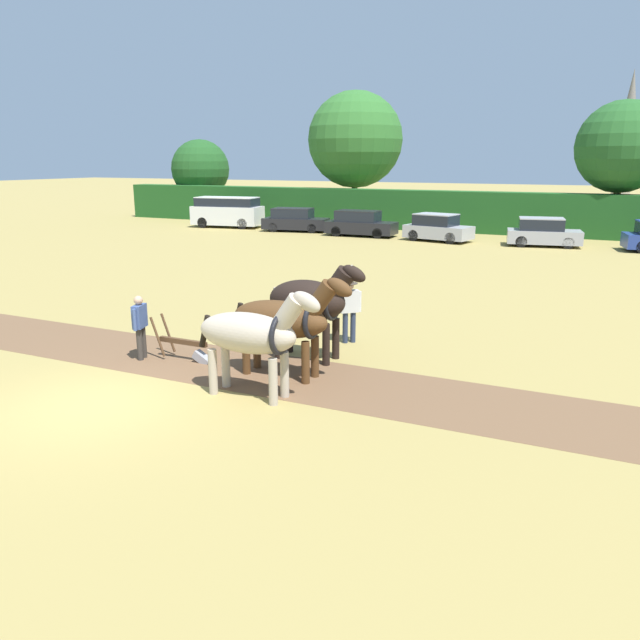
{
  "coord_description": "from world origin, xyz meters",
  "views": [
    {
      "loc": [
        8.96,
        -8.42,
        4.69
      ],
      "look_at": [
        2.94,
        4.12,
        1.1
      ],
      "focal_mm": 35.0,
      "sensor_mm": 36.0,
      "label": 1
    }
  ],
  "objects": [
    {
      "name": "ground_plane",
      "position": [
        0.0,
        0.0,
        0.0
      ],
      "size": [
        240.0,
        240.0,
        0.0
      ],
      "primitive_type": "plane",
      "color": "#998447"
    },
    {
      "name": "plowed_furrow_strip",
      "position": [
        -2.35,
        3.07,
        0.0
      ],
      "size": [
        31.96,
        3.0,
        0.01
      ],
      "primitive_type": "cube",
      "rotation": [
        0.0,
        0.0,
        0.01
      ],
      "color": "brown",
      "rests_on": "ground"
    },
    {
      "name": "hedgerow",
      "position": [
        0.0,
        33.32,
        1.33
      ],
      "size": [
        55.95,
        1.52,
        2.67
      ],
      "primitive_type": "cube",
      "color": "#1E511E",
      "rests_on": "ground"
    },
    {
      "name": "tree_far_left",
      "position": [
        -23.41,
        35.75,
        3.91
      ],
      "size": [
        4.83,
        4.83,
        6.33
      ],
      "color": "brown",
      "rests_on": "ground"
    },
    {
      "name": "tree_left",
      "position": [
        -9.44,
        35.93,
        6.1
      ],
      "size": [
        7.0,
        7.0,
        9.61
      ],
      "color": "#4C3823",
      "rests_on": "ground"
    },
    {
      "name": "tree_center_left",
      "position": [
        8.54,
        34.61,
        5.41
      ],
      "size": [
        5.49,
        5.49,
        8.18
      ],
      "color": "#4C3823",
      "rests_on": "ground"
    },
    {
      "name": "church_spire",
      "position": [
        8.51,
        73.47,
        7.61
      ],
      "size": [
        2.24,
        2.24,
        14.55
      ],
      "color": "gray",
      "rests_on": "ground"
    },
    {
      "name": "draft_horse_lead_left",
      "position": [
        2.57,
        1.77,
        1.32
      ],
      "size": [
        2.85,
        0.89,
        2.36
      ],
      "rotation": [
        0.0,
        0.0,
        0.01
      ],
      "color": "#B2A38E",
      "rests_on": "ground"
    },
    {
      "name": "draft_horse_lead_right",
      "position": [
        2.56,
        3.12,
        1.31
      ],
      "size": [
        2.99,
        0.88,
        2.4
      ],
      "rotation": [
        0.0,
        0.0,
        0.01
      ],
      "color": "#513319",
      "rests_on": "ground"
    },
    {
      "name": "draft_horse_trail_left",
      "position": [
        2.53,
        4.47,
        1.44
      ],
      "size": [
        2.61,
        1.05,
        2.45
      ],
      "rotation": [
        0.0,
        0.0,
        0.01
      ],
      "color": "black",
      "rests_on": "ground"
    },
    {
      "name": "plow",
      "position": [
        -0.09,
        3.09,
        0.32
      ],
      "size": [
        1.58,
        0.46,
        1.13
      ],
      "rotation": [
        0.0,
        0.0,
        0.01
      ],
      "color": "#4C331E",
      "rests_on": "ground"
    },
    {
      "name": "farmer_at_plow",
      "position": [
        -1.17,
        2.71,
        0.89
      ],
      "size": [
        0.32,
        0.61,
        1.56
      ],
      "rotation": [
        0.0,
        0.0,
        0.29
      ],
      "color": "#38332D",
      "rests_on": "ground"
    },
    {
      "name": "farmer_beside_team",
      "position": [
        2.81,
        6.15,
        0.99
      ],
      "size": [
        0.51,
        0.48,
        1.69
      ],
      "rotation": [
        0.0,
        0.0,
        -0.83
      ],
      "color": "#28334C",
      "rests_on": "ground"
    },
    {
      "name": "parked_van",
      "position": [
        -16.29,
        28.99,
        1.1
      ],
      "size": [
        5.15,
        2.69,
        2.12
      ],
      "rotation": [
        0.0,
        0.0,
        0.15
      ],
      "color": "silver",
      "rests_on": "ground"
    },
    {
      "name": "parked_car_left",
      "position": [
        -10.79,
        28.8,
        0.74
      ],
      "size": [
        4.57,
        2.58,
        1.55
      ],
      "rotation": [
        0.0,
        0.0,
        0.19
      ],
      "color": "black",
      "rests_on": "ground"
    },
    {
      "name": "parked_car_center_left",
      "position": [
        -5.83,
        28.19,
        0.76
      ],
      "size": [
        4.43,
        1.87,
        1.59
      ],
      "rotation": [
        0.0,
        0.0,
        0.03
      ],
      "color": "black",
      "rests_on": "ground"
    },
    {
      "name": "parked_car_center",
      "position": [
        -0.76,
        27.86,
        0.76
      ],
      "size": [
        4.12,
        2.55,
        1.6
      ],
      "rotation": [
        0.0,
        0.0,
        -0.2
      ],
      "color": "#A8A8B2",
      "rests_on": "ground"
    },
    {
      "name": "parked_car_center_right",
      "position": [
        5.12,
        28.2,
        0.75
      ],
      "size": [
        4.18,
        2.48,
        1.57
      ],
      "rotation": [
        0.0,
        0.0,
        0.18
      ],
      "color": "#9E9EA8",
      "rests_on": "ground"
    }
  ]
}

